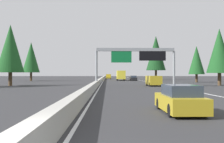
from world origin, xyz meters
TOP-DOWN VIEW (x-y plane):
  - ground_plane at (60.00, 0.00)m, footprint 320.00×320.00m
  - median_barrier at (80.00, 0.30)m, footprint 180.00×0.56m
  - shoulder_stripe_right at (70.00, -11.52)m, footprint 160.00×0.16m
  - shoulder_stripe_median at (70.00, -0.25)m, footprint 160.00×0.16m
  - sign_gantry_overhead at (36.09, -6.04)m, footprint 0.50×12.68m
  - sedan_distant_a at (8.37, -5.25)m, footprint 4.40×1.80m
  - minivan_far_center at (38.04, -9.09)m, footprint 5.00×1.95m
  - box_truck_far_right at (74.01, -5.45)m, footprint 8.50×2.40m
  - pickup_mid_left at (96.12, -1.77)m, footprint 5.60×2.00m
  - sedan_far_left at (71.29, -9.03)m, footprint 4.40×1.80m
  - conifer_right_near at (39.53, -20.77)m, footprint 4.34×4.34m
  - conifer_right_mid at (57.02, -22.77)m, footprint 3.83×3.83m
  - conifer_right_far at (81.08, -17.46)m, footprint 6.41×6.41m
  - conifer_left_near at (38.89, 14.87)m, footprint 4.54×4.54m
  - conifer_left_mid at (68.95, 20.20)m, footprint 4.83×4.83m

SIDE VIEW (x-z plane):
  - ground_plane at x=60.00m, z-range 0.00..0.00m
  - shoulder_stripe_right at x=70.00m, z-range 0.00..0.01m
  - shoulder_stripe_median at x=70.00m, z-range 0.00..0.01m
  - median_barrier at x=80.00m, z-range 0.00..0.90m
  - sedan_distant_a at x=8.37m, z-range -0.05..1.42m
  - sedan_far_left at x=71.29m, z-range -0.05..1.42m
  - pickup_mid_left at x=96.12m, z-range -0.02..1.84m
  - minivan_far_center at x=38.04m, z-range 0.11..1.80m
  - box_truck_far_right at x=74.01m, z-range 0.14..3.09m
  - sign_gantry_overhead at x=36.09m, z-range 1.81..7.92m
  - conifer_right_mid at x=57.02m, z-range 0.93..9.64m
  - conifer_right_near at x=39.53m, z-range 1.06..10.92m
  - conifer_left_near at x=38.89m, z-range 1.11..11.44m
  - conifer_left_mid at x=68.95m, z-range 1.18..12.16m
  - conifer_right_far at x=81.08m, z-range 1.58..16.16m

